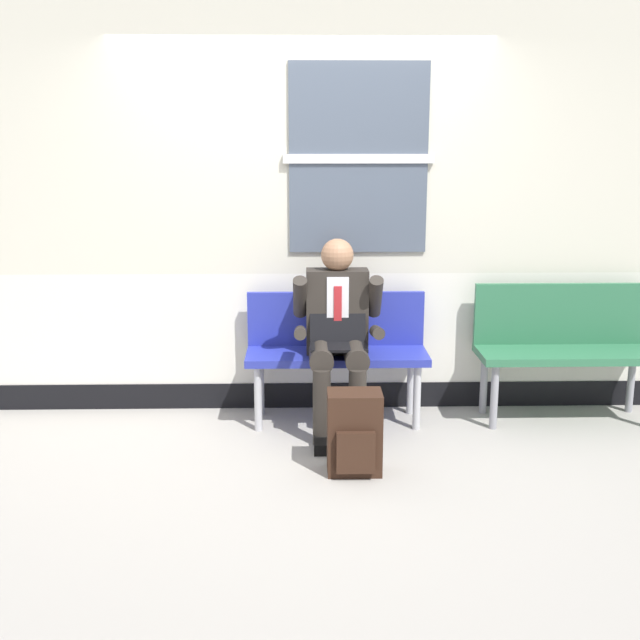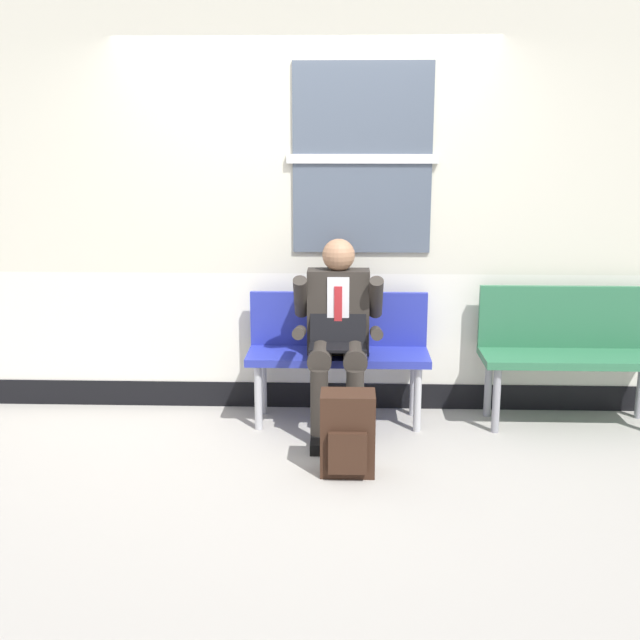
{
  "view_description": "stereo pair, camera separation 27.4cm",
  "coord_description": "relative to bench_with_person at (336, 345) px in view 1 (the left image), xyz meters",
  "views": [
    {
      "loc": [
        0.0,
        -4.54,
        1.87
      ],
      "look_at": [
        0.11,
        0.21,
        0.75
      ],
      "focal_mm": 43.81,
      "sensor_mm": 36.0,
      "label": 1
    },
    {
      "loc": [
        0.28,
        -4.54,
        1.87
      ],
      "look_at": [
        0.11,
        0.21,
        0.75
      ],
      "focal_mm": 43.81,
      "sensor_mm": 36.0,
      "label": 2
    }
  ],
  "objects": [
    {
      "name": "person_seated",
      "position": [
        0.0,
        -0.19,
        0.14
      ],
      "size": [
        0.57,
        0.7,
        1.24
      ],
      "color": "#2D2823",
      "rests_on": "ground"
    },
    {
      "name": "ground_plane",
      "position": [
        -0.22,
        -0.48,
        -0.52
      ],
      "size": [
        18.0,
        18.0,
        0.0
      ],
      "primitive_type": "plane",
      "color": "#9E9991"
    },
    {
      "name": "bench_empty",
      "position": [
        1.53,
        0.01,
        0.02
      ],
      "size": [
        1.18,
        0.42,
        0.9
      ],
      "color": "#2D6B47",
      "rests_on": "ground"
    },
    {
      "name": "station_wall",
      "position": [
        -0.22,
        0.28,
        0.95
      ],
      "size": [
        5.22,
        0.17,
        2.94
      ],
      "color": "beige",
      "rests_on": "ground"
    },
    {
      "name": "backpack",
      "position": [
        0.07,
        -0.88,
        -0.28
      ],
      "size": [
        0.31,
        0.25,
        0.48
      ],
      "color": "#331E14",
      "rests_on": "ground"
    },
    {
      "name": "bench_with_person",
      "position": [
        0.0,
        0.0,
        0.0
      ],
      "size": [
        1.19,
        0.42,
        0.85
      ],
      "color": "#28339E",
      "rests_on": "ground"
    }
  ]
}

